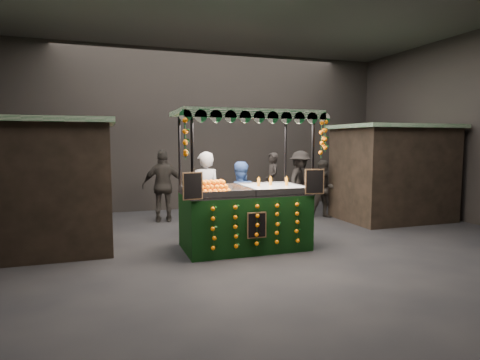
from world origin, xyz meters
name	(u,v)px	position (x,y,z in m)	size (l,w,h in m)	color
ground	(264,245)	(0.00, 0.00, 0.00)	(12.00, 12.00, 0.00)	black
market_hall	(265,80)	(0.00, 0.00, 3.38)	(12.10, 10.10, 5.05)	black
neighbour_stall_left	(35,185)	(-4.40, 1.00, 1.31)	(3.00, 2.20, 2.60)	black
neighbour_stall_right	(392,172)	(4.40, 1.50, 1.31)	(3.00, 2.20, 2.60)	black
juice_stall	(246,207)	(-0.45, -0.10, 0.85)	(2.84, 1.67, 2.75)	black
vendor_grey	(205,195)	(-1.00, 1.08, 0.97)	(0.72, 0.49, 1.93)	gray
vendor_blue	(239,199)	(-0.24, 0.92, 0.85)	(0.93, 0.78, 1.70)	navy
shopper_0	(49,197)	(-4.28, 1.80, 0.96)	(0.78, 0.60, 1.91)	black
shopper_1	(324,189)	(2.72, 2.27, 0.81)	(0.93, 0.82, 1.63)	black
shopper_2	(164,186)	(-1.64, 3.14, 0.97)	(1.19, 0.64, 1.93)	black
shopper_3	(300,182)	(2.50, 3.31, 0.94)	(1.36, 1.34, 1.87)	#2B2623
shopper_4	(44,193)	(-4.50, 2.71, 0.94)	(1.08, 1.07, 1.88)	#2D2725
shopper_5	(362,184)	(3.94, 2.22, 0.91)	(1.22, 1.75, 1.82)	#2B2523
shopper_6	(272,181)	(1.88, 4.01, 0.90)	(0.48, 0.69, 1.80)	#2E2825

